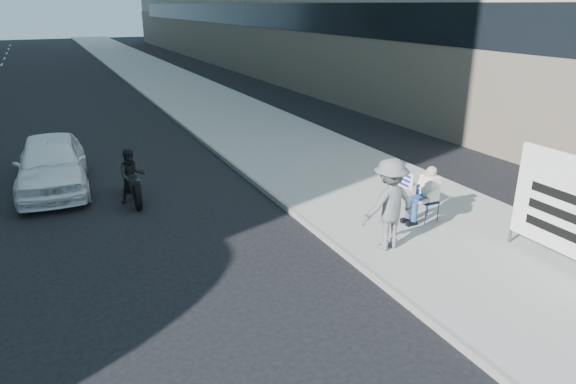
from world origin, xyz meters
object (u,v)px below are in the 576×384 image
seated_protester (424,191)px  pedestrian_woman (562,212)px  jogger (389,204)px  motorcycle (132,178)px  white_sedan_near (52,163)px

seated_protester → pedestrian_woman: 2.81m
jogger → motorcycle: jogger is taller
seated_protester → pedestrian_woman: (1.71, -2.24, 0.02)m
seated_protester → jogger: 1.78m
white_sedan_near → jogger: bearing=-47.1°
white_sedan_near → motorcycle: bearing=-43.3°
seated_protester → motorcycle: size_ratio=0.64×
pedestrian_woman → motorcycle: bearing=-30.6°
pedestrian_woman → motorcycle: 10.10m
pedestrian_woman → white_sedan_near: (-9.31, 8.71, -0.14)m
pedestrian_woman → white_sedan_near: bearing=-31.5°
jogger → white_sedan_near: jogger is taller
seated_protester → jogger: size_ratio=0.68×
jogger → white_sedan_near: size_ratio=0.43×
seated_protester → pedestrian_woman: pedestrian_woman is taller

